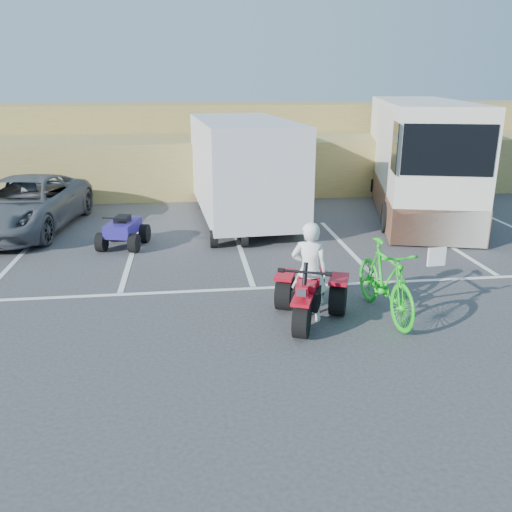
{
  "coord_description": "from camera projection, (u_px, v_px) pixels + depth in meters",
  "views": [
    {
      "loc": [
        -1.26,
        -7.9,
        4.06
      ],
      "look_at": [
        -0.07,
        1.49,
        1.0
      ],
      "focal_mm": 38.0,
      "sensor_mm": 36.0,
      "label": 1
    }
  ],
  "objects": [
    {
      "name": "rider",
      "position": [
        309.0,
        271.0,
        9.44
      ],
      "size": [
        0.76,
        0.63,
        1.79
      ],
      "primitive_type": "imported",
      "rotation": [
        0.0,
        0.0,
        2.78
      ],
      "color": "white",
      "rests_on": "ground"
    },
    {
      "name": "quad_atv_green",
      "position": [
        230.0,
        242.0,
        14.31
      ],
      "size": [
        1.07,
        1.37,
        0.85
      ],
      "primitive_type": null,
      "rotation": [
        0.0,
        0.0,
        -0.08
      ],
      "color": "#185313",
      "rests_on": "ground"
    },
    {
      "name": "ground",
      "position": [
        272.0,
        342.0,
        8.86
      ],
      "size": [
        100.0,
        100.0,
        0.0
      ],
      "primitive_type": "plane",
      "color": "#343437",
      "rests_on": "ground"
    },
    {
      "name": "quad_atv_blue",
      "position": [
        125.0,
        247.0,
        13.95
      ],
      "size": [
        1.31,
        1.57,
        0.9
      ],
      "primitive_type": null,
      "rotation": [
        0.0,
        0.0,
        -0.22
      ],
      "color": "navy",
      "rests_on": "ground"
    },
    {
      "name": "grey_pickup",
      "position": [
        24.0,
        205.0,
        15.24
      ],
      "size": [
        3.19,
        5.67,
        1.5
      ],
      "primitive_type": "imported",
      "rotation": [
        0.0,
        0.0,
        -0.14
      ],
      "color": "#4F5157",
      "rests_on": "ground"
    },
    {
      "name": "grass_embankment",
      "position": [
        216.0,
        146.0,
        23.03
      ],
      "size": [
        40.0,
        8.5,
        3.1
      ],
      "color": "olive",
      "rests_on": "ground"
    },
    {
      "name": "green_dirt_bike",
      "position": [
        385.0,
        281.0,
        9.63
      ],
      "size": [
        0.83,
        2.31,
        1.36
      ],
      "primitive_type": "imported",
      "rotation": [
        0.0,
        0.0,
        0.08
      ],
      "color": "#14BF19",
      "rests_on": "ground"
    },
    {
      "name": "rv_motorhome",
      "position": [
        416.0,
        163.0,
        17.81
      ],
      "size": [
        4.8,
        9.84,
        3.43
      ],
      "rotation": [
        0.0,
        0.0,
        -0.26
      ],
      "color": "silver",
      "rests_on": "ground"
    },
    {
      "name": "red_trike_atv",
      "position": [
        307.0,
        322.0,
        9.58
      ],
      "size": [
        1.84,
        2.09,
        1.13
      ],
      "primitive_type": null,
      "rotation": [
        0.0,
        0.0,
        -0.36
      ],
      "color": "#AA0918",
      "rests_on": "ground"
    },
    {
      "name": "cargo_trailer",
      "position": [
        243.0,
        166.0,
        16.31
      ],
      "size": [
        2.98,
        6.57,
        2.99
      ],
      "rotation": [
        0.0,
        0.0,
        0.07
      ],
      "color": "silver",
      "rests_on": "ground"
    },
    {
      "name": "parking_stripes",
      "position": [
        281.0,
        261.0,
        12.8
      ],
      "size": [
        28.0,
        5.16,
        0.01
      ],
      "color": "white",
      "rests_on": "ground"
    }
  ]
}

